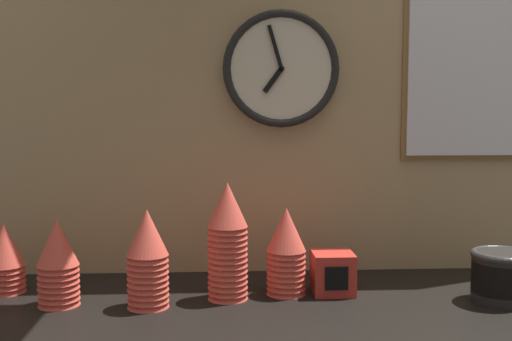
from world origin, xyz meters
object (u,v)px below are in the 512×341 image
cup_stack_center_left (148,258)px  bowl_stack_far_right (502,275)px  cup_stack_center (228,241)px  cup_stack_left (58,263)px  cup_stack_center_right (286,251)px  napkin_dispenser (333,273)px  menu_board (487,63)px  cup_stack_far_left (5,258)px  wall_clock (281,69)px

cup_stack_center_left → bowl_stack_far_right: size_ratio=1.54×
cup_stack_center_left → cup_stack_center: bearing=16.4°
cup_stack_left → cup_stack_center: (0.35, 0.02, 0.04)m
cup_stack_center_right → napkin_dispenser: size_ratio=1.93×
cup_stack_center → bowl_stack_far_right: bearing=-4.8°
bowl_stack_far_right → menu_board: (0.06, 0.27, 0.46)m
cup_stack_left → menu_board: menu_board is taller
cup_stack_center_right → bowl_stack_far_right: bearing=-9.6°
cup_stack_far_left → napkin_dispenser: (0.73, -0.04, -0.03)m
wall_clock → cup_stack_center_left: bearing=-139.2°
menu_board → cup_stack_center_left: bearing=-161.7°
cup_stack_center_right → menu_board: menu_board is taller
cup_stack_left → cup_stack_center_left: 0.19m
cup_stack_left → bowl_stack_far_right: cup_stack_left is taller
cup_stack_far_left → menu_board: 1.23m
cup_stack_center_left → bowl_stack_far_right: bearing=-0.0°
cup_stack_center_left → bowl_stack_far_right: cup_stack_center_left is taller
napkin_dispenser → cup_stack_center_left: bearing=-168.5°
cup_stack_far_left → bowl_stack_far_right: size_ratio=1.18×
cup_stack_center_left → menu_board: menu_board is taller
cup_stack_left → cup_stack_center_left: cup_stack_center_left is taller
cup_stack_center → cup_stack_center_left: (-0.16, -0.05, -0.02)m
cup_stack_far_left → cup_stack_left: bearing=-34.7°
cup_stack_center → napkin_dispenser: bearing=8.0°
cup_stack_left → menu_board: bearing=13.7°
cup_stack_center_right → wall_clock: (0.00, 0.18, 0.41)m
wall_clock → napkin_dispenser: 0.50m
menu_board → cup_stack_left: bearing=-166.3°
napkin_dispenser → cup_stack_center: bearing=-172.0°
cup_stack_far_left → bowl_stack_far_right: bearing=-6.5°
cup_stack_center_left → napkin_dispenser: cup_stack_center_left is taller
cup_stack_far_left → cup_stack_center_right: bearing=-4.2°
cup_stack_far_left → wall_clock: (0.63, 0.14, 0.42)m
bowl_stack_far_right → menu_board: menu_board is taller
cup_stack_center → wall_clock: (0.13, 0.21, 0.38)m
wall_clock → menu_board: menu_board is taller
cup_stack_far_left → cup_stack_center_right: 0.62m
napkin_dispenser → cup_stack_far_left: bearing=176.8°
cup_stack_center_right → wall_clock: 0.44m
cup_stack_center_left → menu_board: 0.95m
cup_stack_center → cup_stack_center_right: 0.14m
cup_stack_center → cup_stack_center_right: bearing=12.1°
napkin_dispenser → wall_clock: bearing=119.7°
wall_clock → cup_stack_center_right: bearing=-91.3°
bowl_stack_far_right → napkin_dispenser: 0.36m
cup_stack_left → cup_stack_center: bearing=4.0°
bowl_stack_far_right → menu_board: bearing=77.3°
cup_stack_far_left → menu_board: menu_board is taller
cup_stack_center → cup_stack_left: bearing=-176.0°
napkin_dispenser → bowl_stack_far_right: bearing=-13.2°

